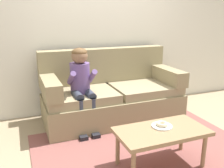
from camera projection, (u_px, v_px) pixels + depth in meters
ground at (138, 143)px, 3.00m from camera, size 10.00×10.00×0.00m
wall_back at (99, 22)px, 3.88m from camera, size 8.00×0.10×2.80m
area_rug at (148, 153)px, 2.77m from camera, size 2.46×1.87×0.01m
couch at (111, 95)px, 3.67m from camera, size 1.98×0.90×1.02m
coffee_table at (161, 134)px, 2.45m from camera, size 0.91×0.48×0.41m
person_child at (82, 81)px, 3.21m from camera, size 0.34×0.58×1.10m
plate at (162, 126)px, 2.50m from camera, size 0.21×0.21×0.01m
donut at (162, 124)px, 2.50m from camera, size 0.17×0.17×0.04m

